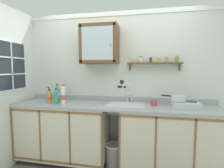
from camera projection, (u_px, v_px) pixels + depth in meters
back_wall at (118, 85)px, 2.84m from camera, size 3.71×0.07×2.42m
lower_cabinet_run at (65, 132)px, 2.75m from camera, size 1.43×0.62×0.92m
lower_cabinet_run_right at (171, 141)px, 2.43m from camera, size 1.43×0.62×0.92m
countertop at (115, 106)px, 2.54m from camera, size 3.07×0.64×0.03m
backsplash at (118, 99)px, 2.83m from camera, size 3.07×0.02×0.08m
sink at (126, 106)px, 2.55m from camera, size 0.56×0.48×0.42m
hot_plate_stove at (185, 105)px, 2.35m from camera, size 0.37×0.30×0.09m
saucepan at (178, 98)px, 2.38m from camera, size 0.33×0.20×0.08m
bottle_juice_amber_0 at (49, 97)px, 2.67m from camera, size 0.08×0.08×0.22m
bottle_opaque_white_1 at (63, 95)px, 2.59m from camera, size 0.07×0.07×0.31m
bottle_water_clear_2 at (64, 94)px, 2.80m from camera, size 0.07×0.07×0.27m
bottle_detergent_teal_3 at (56, 97)px, 2.61m from camera, size 0.07×0.07×0.25m
bottle_water_blue_4 at (49, 95)px, 2.79m from camera, size 0.07×0.07×0.24m
bottle_soda_green_5 at (57, 93)px, 2.80m from camera, size 0.07×0.07×0.29m
mug at (154, 102)px, 2.49m from camera, size 0.11×0.11×0.10m
wall_cabinet at (100, 45)px, 2.66m from camera, size 0.59×0.32×0.61m
spice_shelf at (155, 62)px, 2.60m from camera, size 0.82×0.14×0.23m
warning_sign at (122, 84)px, 2.80m from camera, size 0.16×0.01×0.23m
window at (11, 66)px, 2.55m from camera, size 0.03×0.60×0.75m
trash_bin at (114, 155)px, 2.56m from camera, size 0.26×0.26×0.36m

